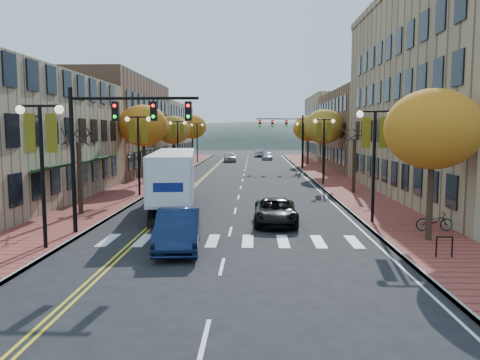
# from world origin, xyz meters

# --- Properties ---
(ground) EXTENTS (200.00, 200.00, 0.00)m
(ground) POSITION_xyz_m (0.00, 0.00, 0.00)
(ground) COLOR black
(ground) RESTS_ON ground
(sidewalk_left) EXTENTS (4.00, 85.00, 0.15)m
(sidewalk_left) POSITION_xyz_m (-9.00, 32.50, 0.07)
(sidewalk_left) COLOR brown
(sidewalk_left) RESTS_ON ground
(sidewalk_right) EXTENTS (4.00, 85.00, 0.15)m
(sidewalk_right) POSITION_xyz_m (9.00, 32.50, 0.07)
(sidewalk_right) COLOR brown
(sidewalk_right) RESTS_ON ground
(building_left_mid) EXTENTS (12.00, 24.00, 11.00)m
(building_left_mid) POSITION_xyz_m (-17.00, 36.00, 5.50)
(building_left_mid) COLOR brown
(building_left_mid) RESTS_ON ground
(building_left_far) EXTENTS (12.00, 26.00, 9.50)m
(building_left_far) POSITION_xyz_m (-17.00, 61.00, 4.75)
(building_left_far) COLOR #9E8966
(building_left_far) RESTS_ON ground
(building_right_mid) EXTENTS (15.00, 24.00, 10.00)m
(building_right_mid) POSITION_xyz_m (18.50, 42.00, 5.00)
(building_right_mid) COLOR brown
(building_right_mid) RESTS_ON ground
(building_right_far) EXTENTS (15.00, 20.00, 11.00)m
(building_right_far) POSITION_xyz_m (18.50, 64.00, 5.50)
(building_right_far) COLOR #9E8966
(building_right_far) RESTS_ON ground
(tree_left_a) EXTENTS (0.28, 0.28, 4.20)m
(tree_left_a) POSITION_xyz_m (-9.00, 8.00, 2.25)
(tree_left_a) COLOR #382619
(tree_left_a) RESTS_ON sidewalk_left
(tree_left_b) EXTENTS (4.48, 4.48, 7.21)m
(tree_left_b) POSITION_xyz_m (-9.00, 24.00, 5.45)
(tree_left_b) COLOR #382619
(tree_left_b) RESTS_ON sidewalk_left
(tree_left_c) EXTENTS (4.16, 4.16, 6.69)m
(tree_left_c) POSITION_xyz_m (-9.00, 40.00, 5.05)
(tree_left_c) COLOR #382619
(tree_left_c) RESTS_ON sidewalk_left
(tree_left_d) EXTENTS (4.61, 4.61, 7.42)m
(tree_left_d) POSITION_xyz_m (-9.00, 58.00, 5.60)
(tree_left_d) COLOR #382619
(tree_left_d) RESTS_ON sidewalk_left
(tree_right_a) EXTENTS (4.16, 4.16, 6.69)m
(tree_right_a) POSITION_xyz_m (9.00, 2.00, 5.05)
(tree_right_a) COLOR #382619
(tree_right_a) RESTS_ON sidewalk_right
(tree_right_b) EXTENTS (0.28, 0.28, 4.20)m
(tree_right_b) POSITION_xyz_m (9.00, 18.00, 2.25)
(tree_right_b) COLOR #382619
(tree_right_b) RESTS_ON sidewalk_right
(tree_right_c) EXTENTS (4.48, 4.48, 7.21)m
(tree_right_c) POSITION_xyz_m (9.00, 34.00, 5.45)
(tree_right_c) COLOR #382619
(tree_right_c) RESTS_ON sidewalk_right
(tree_right_d) EXTENTS (4.35, 4.35, 7.00)m
(tree_right_d) POSITION_xyz_m (9.00, 50.00, 5.29)
(tree_right_d) COLOR #382619
(tree_right_d) RESTS_ON sidewalk_right
(lamp_left_a) EXTENTS (1.96, 0.36, 6.05)m
(lamp_left_a) POSITION_xyz_m (-7.50, 0.00, 4.29)
(lamp_left_a) COLOR black
(lamp_left_a) RESTS_ON ground
(lamp_left_b) EXTENTS (1.96, 0.36, 6.05)m
(lamp_left_b) POSITION_xyz_m (-7.50, 16.00, 4.29)
(lamp_left_b) COLOR black
(lamp_left_b) RESTS_ON ground
(lamp_left_c) EXTENTS (1.96, 0.36, 6.05)m
(lamp_left_c) POSITION_xyz_m (-7.50, 34.00, 4.29)
(lamp_left_c) COLOR black
(lamp_left_c) RESTS_ON ground
(lamp_left_d) EXTENTS (1.96, 0.36, 6.05)m
(lamp_left_d) POSITION_xyz_m (-7.50, 52.00, 4.29)
(lamp_left_d) COLOR black
(lamp_left_d) RESTS_ON ground
(lamp_right_a) EXTENTS (1.96, 0.36, 6.05)m
(lamp_right_a) POSITION_xyz_m (7.50, 6.00, 4.29)
(lamp_right_a) COLOR black
(lamp_right_a) RESTS_ON ground
(lamp_right_b) EXTENTS (1.96, 0.36, 6.05)m
(lamp_right_b) POSITION_xyz_m (7.50, 24.00, 4.29)
(lamp_right_b) COLOR black
(lamp_right_b) RESTS_ON ground
(lamp_right_c) EXTENTS (1.96, 0.36, 6.05)m
(lamp_right_c) POSITION_xyz_m (7.50, 42.00, 4.29)
(lamp_right_c) COLOR black
(lamp_right_c) RESTS_ON ground
(traffic_mast_near) EXTENTS (6.10, 0.35, 7.00)m
(traffic_mast_near) POSITION_xyz_m (-5.48, 3.00, 4.92)
(traffic_mast_near) COLOR black
(traffic_mast_near) RESTS_ON ground
(traffic_mast_far) EXTENTS (6.10, 0.34, 7.00)m
(traffic_mast_far) POSITION_xyz_m (5.48, 42.00, 4.92)
(traffic_mast_far) COLOR black
(traffic_mast_far) RESTS_ON ground
(semi_truck) EXTENTS (4.13, 14.96, 3.70)m
(semi_truck) POSITION_xyz_m (-3.94, 11.12, 2.16)
(semi_truck) COLOR black
(semi_truck) RESTS_ON ground
(navy_sedan) EXTENTS (2.26, 5.25, 1.68)m
(navy_sedan) POSITION_xyz_m (-2.03, 0.58, 0.84)
(navy_sedan) COLOR #0D1937
(navy_sedan) RESTS_ON ground
(black_suv) EXTENTS (2.33, 4.94, 1.36)m
(black_suv) POSITION_xyz_m (2.33, 5.98, 0.68)
(black_suv) COLOR black
(black_suv) RESTS_ON ground
(car_far_white) EXTENTS (2.38, 4.79, 1.57)m
(car_far_white) POSITION_xyz_m (-2.75, 55.99, 0.78)
(car_far_white) COLOR silver
(car_far_white) RESTS_ON ground
(car_far_silver) EXTENTS (1.83, 4.10, 1.17)m
(car_far_silver) POSITION_xyz_m (3.36, 60.91, 0.58)
(car_far_silver) COLOR #A1A0A7
(car_far_silver) RESTS_ON ground
(car_far_oncoming) EXTENTS (2.02, 4.48, 1.43)m
(car_far_oncoming) POSITION_xyz_m (2.16, 70.53, 0.71)
(car_far_oncoming) COLOR #A2A1A8
(car_far_oncoming) RESTS_ON ground
(bicycle) EXTENTS (1.78, 0.65, 0.93)m
(bicycle) POSITION_xyz_m (9.96, 3.89, 0.61)
(bicycle) COLOR gray
(bicycle) RESTS_ON sidewalk_right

